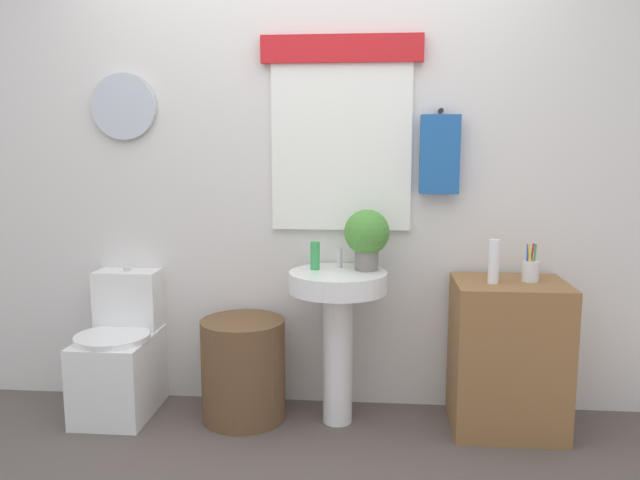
# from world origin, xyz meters

# --- Properties ---
(back_wall) EXTENTS (4.40, 0.18, 2.60)m
(back_wall) POSITION_xyz_m (0.00, 1.15, 1.31)
(back_wall) COLOR silver
(back_wall) RESTS_ON ground_plane
(toilet) EXTENTS (0.38, 0.51, 0.76)m
(toilet) POSITION_xyz_m (-0.99, 0.88, 0.29)
(toilet) COLOR white
(toilet) RESTS_ON ground_plane
(laundry_hamper) EXTENTS (0.43, 0.43, 0.53)m
(laundry_hamper) POSITION_xyz_m (-0.32, 0.85, 0.26)
(laundry_hamper) COLOR brown
(laundry_hamper) RESTS_ON ground_plane
(pedestal_sink) EXTENTS (0.49, 0.49, 0.79)m
(pedestal_sink) POSITION_xyz_m (0.17, 0.85, 0.58)
(pedestal_sink) COLOR white
(pedestal_sink) RESTS_ON ground_plane
(faucet) EXTENTS (0.03, 0.03, 0.10)m
(faucet) POSITION_xyz_m (0.17, 0.97, 0.84)
(faucet) COLOR silver
(faucet) RESTS_ON pedestal_sink
(wooden_cabinet) EXTENTS (0.54, 0.44, 0.75)m
(wooden_cabinet) POSITION_xyz_m (1.01, 0.85, 0.38)
(wooden_cabinet) COLOR olive
(wooden_cabinet) RESTS_ON ground_plane
(soap_bottle) EXTENTS (0.05, 0.05, 0.14)m
(soap_bottle) POSITION_xyz_m (0.05, 0.90, 0.86)
(soap_bottle) COLOR green
(soap_bottle) RESTS_ON pedestal_sink
(potted_plant) EXTENTS (0.23, 0.23, 0.31)m
(potted_plant) POSITION_xyz_m (0.31, 0.91, 0.96)
(potted_plant) COLOR slate
(potted_plant) RESTS_ON pedestal_sink
(lotion_bottle) EXTENTS (0.05, 0.05, 0.21)m
(lotion_bottle) POSITION_xyz_m (0.92, 0.81, 0.86)
(lotion_bottle) COLOR white
(lotion_bottle) RESTS_ON wooden_cabinet
(toothbrush_cup) EXTENTS (0.08, 0.08, 0.19)m
(toothbrush_cup) POSITION_xyz_m (1.11, 0.87, 0.81)
(toothbrush_cup) COLOR silver
(toothbrush_cup) RESTS_ON wooden_cabinet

